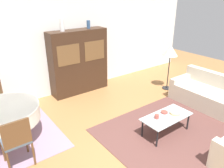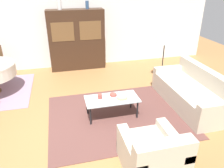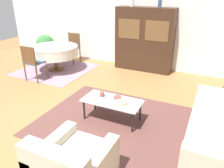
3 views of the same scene
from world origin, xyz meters
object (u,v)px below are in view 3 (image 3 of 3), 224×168
(coffee_table, at_px, (112,102))
(vase_short, at_px, (160,3))
(cup, at_px, (102,94))
(bowl_small, at_px, (117,97))
(potted_plant, at_px, (45,44))
(display_cabinet, at_px, (144,40))
(bowl, at_px, (121,103))
(dining_chair_far, at_px, (72,46))
(vase_tall, at_px, (132,0))
(dining_table, at_px, (55,51))
(dining_chair_near, at_px, (32,61))
(armchair, at_px, (72,167))

(coffee_table, distance_m, vase_short, 3.39)
(cup, relative_size, vase_short, 0.41)
(bowl_small, bearing_deg, potted_plant, 146.73)
(display_cabinet, distance_m, bowl, 3.15)
(dining_chair_far, height_order, vase_short, vase_short)
(vase_tall, distance_m, vase_short, 0.80)
(dining_table, distance_m, vase_tall, 2.70)
(cup, xyz_separation_m, bowl_small, (0.30, 0.05, -0.03))
(coffee_table, xyz_separation_m, potted_plant, (-4.02, 2.79, 0.09))
(dining_chair_near, xyz_separation_m, dining_chair_far, (0.00, 1.82, 0.00))
(bowl_small, xyz_separation_m, potted_plant, (-4.08, 2.68, 0.03))
(vase_tall, bearing_deg, cup, -79.09)
(bowl, distance_m, bowl_small, 0.22)
(coffee_table, xyz_separation_m, dining_chair_far, (-2.75, 2.69, 0.18))
(potted_plant, bearing_deg, dining_table, -38.68)
(dining_chair_near, height_order, bowl, dining_chair_near)
(dining_chair_far, bearing_deg, coffee_table, 135.72)
(display_cabinet, relative_size, cup, 19.66)
(coffee_table, height_order, bowl, bowl)
(display_cabinet, height_order, bowl_small, display_cabinet)
(display_cabinet, distance_m, potted_plant, 3.68)
(coffee_table, xyz_separation_m, dining_chair_near, (-2.75, 0.87, 0.18))
(bowl_small, bearing_deg, vase_short, 91.22)
(armchair, bearing_deg, dining_chair_far, 124.87)
(coffee_table, xyz_separation_m, bowl_small, (0.05, 0.12, 0.06))
(cup, bearing_deg, dining_table, 145.73)
(bowl_small, bearing_deg, armchair, -84.46)
(coffee_table, relative_size, cup, 11.72)
(dining_chair_near, relative_size, cup, 10.19)
(armchair, relative_size, dining_chair_far, 0.95)
(cup, xyz_separation_m, vase_tall, (-0.57, 2.94, 1.54))
(display_cabinet, height_order, cup, display_cabinet)
(vase_short, bearing_deg, armchair, -87.18)
(dining_chair_far, relative_size, vase_tall, 2.91)
(bowl, height_order, vase_tall, vase_tall)
(display_cabinet, height_order, vase_short, vase_short)
(display_cabinet, xyz_separation_m, bowl, (0.58, -3.06, -0.48))
(dining_chair_far, relative_size, cup, 10.19)
(vase_tall, distance_m, potted_plant, 3.57)
(cup, bearing_deg, vase_short, 85.44)
(bowl_small, bearing_deg, dining_chair_near, 165.07)
(bowl_small, xyz_separation_m, vase_short, (-0.06, 2.89, 1.51))
(dining_table, height_order, potted_plant, potted_plant)
(cup, xyz_separation_m, potted_plant, (-3.78, 2.73, -0.00))
(dining_table, bearing_deg, dining_chair_far, 90.00)
(dining_table, height_order, cup, dining_table)
(cup, height_order, vase_tall, vase_tall)
(coffee_table, xyz_separation_m, dining_table, (-2.75, 1.78, 0.22))
(armchair, height_order, dining_chair_near, dining_chair_near)
(dining_table, bearing_deg, bowl, -31.78)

